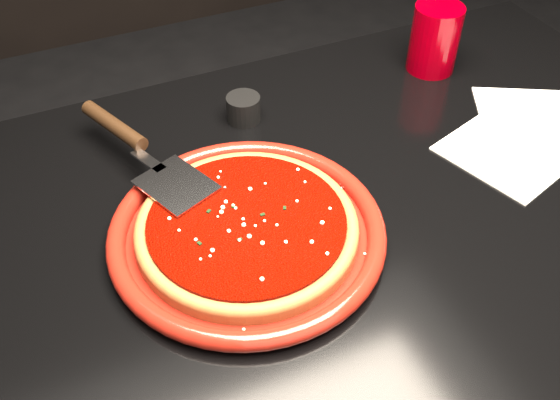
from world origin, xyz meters
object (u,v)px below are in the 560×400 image
object	(u,v)px
plate	(247,232)
pizza_server	(144,150)
table	(335,355)
ramekin	(244,108)
cup	(435,39)

from	to	relation	value
plate	pizza_server	world-z (taller)	pizza_server
pizza_server	table	bearing A→B (deg)	-58.90
plate	ramekin	world-z (taller)	ramekin
pizza_server	plate	bearing A→B (deg)	-86.99
plate	cup	xyz separation A→B (m)	(0.45, 0.25, 0.05)
plate	pizza_server	size ratio (longest dim) A/B	1.09
cup	table	bearing A→B (deg)	-139.85
pizza_server	ramekin	world-z (taller)	pizza_server
table	plate	xyz separation A→B (m)	(-0.15, 0.00, 0.39)
cup	ramekin	distance (m)	0.36
table	ramekin	world-z (taller)	ramekin
table	ramekin	xyz separation A→B (m)	(-0.06, 0.24, 0.40)
table	cup	world-z (taller)	cup
ramekin	plate	bearing A→B (deg)	-110.95
ramekin	table	bearing A→B (deg)	-76.03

